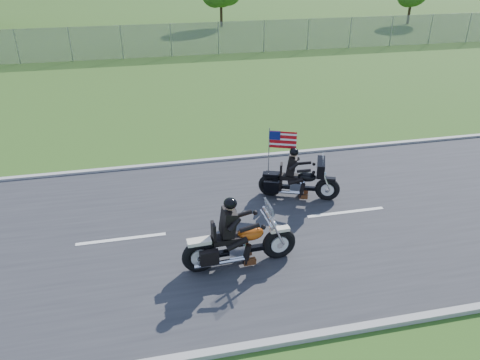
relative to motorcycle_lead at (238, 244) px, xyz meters
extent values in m
plane|color=#304615|center=(-0.65, 1.56, -0.57)|extent=(420.00, 420.00, 0.00)
cube|color=#28282B|center=(-0.65, 1.56, -0.55)|extent=(120.00, 8.00, 0.04)
cube|color=#9E9B93|center=(-0.65, 5.61, -0.52)|extent=(120.00, 0.18, 0.12)
cube|color=#9E9B93|center=(-0.65, -2.49, -0.52)|extent=(120.00, 0.18, 0.12)
cube|color=gray|center=(-5.65, 21.56, 0.43)|extent=(60.00, 0.03, 2.00)
cylinder|color=#382316|center=(5.35, 31.56, 0.69)|extent=(0.22, 0.22, 2.52)
cylinder|color=#382316|center=(21.35, 29.56, 0.55)|extent=(0.22, 0.22, 2.24)
torus|color=black|center=(0.98, 0.06, -0.16)|extent=(0.83, 0.24, 0.82)
torus|color=black|center=(-0.89, -0.05, -0.16)|extent=(0.83, 0.24, 0.82)
ellipsoid|color=#C54D0E|center=(0.29, 0.02, 0.24)|extent=(0.64, 0.39, 0.31)
cube|color=black|center=(-0.29, -0.02, 0.20)|extent=(0.62, 0.36, 0.13)
cube|color=black|center=(-0.23, -0.01, 0.63)|extent=(0.29, 0.45, 0.61)
sphere|color=black|center=(-0.18, -0.01, 1.10)|extent=(0.31, 0.31, 0.30)
cube|color=silver|center=(0.73, 0.04, 0.77)|extent=(0.07, 0.51, 0.44)
torus|color=black|center=(3.10, 2.36, -0.20)|extent=(0.72, 0.42, 0.71)
torus|color=black|center=(1.59, 2.96, -0.20)|extent=(0.72, 0.42, 0.71)
ellipsoid|color=black|center=(2.54, 2.58, 0.14)|extent=(0.61, 0.48, 0.27)
cube|color=black|center=(2.08, 2.76, 0.10)|extent=(0.59, 0.46, 0.11)
cube|color=black|center=(2.12, 2.75, 0.47)|extent=(0.35, 0.44, 0.53)
sphere|color=black|center=(2.17, 2.73, 0.89)|extent=(0.33, 0.33, 0.26)
cube|color=black|center=(2.88, 2.45, 0.47)|extent=(0.47, 0.79, 0.38)
cube|color=#B70C11|center=(1.93, 3.03, 1.14)|extent=(0.72, 0.30, 0.50)
camera|label=1|loc=(-1.82, -8.49, 6.18)|focal=35.00mm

